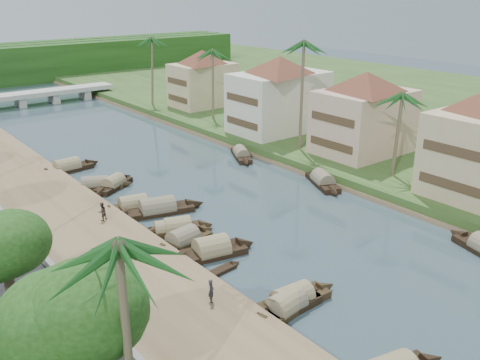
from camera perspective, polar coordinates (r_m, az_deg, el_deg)
ground at (r=44.84m, az=10.07°, el=-7.24°), size 220.00×220.00×0.00m
left_bank at (r=52.15m, az=-19.26°, el=-3.61°), size 10.00×180.00×0.80m
right_bank at (r=70.30m, az=8.47°, el=3.53°), size 16.00×180.00×1.20m
retaining_wall at (r=50.79m, az=-23.82°, el=-3.70°), size 0.40×180.00×1.10m
far_right_fill at (r=99.82m, az=23.44°, el=6.99°), size 60.00×220.00×1.15m
bridge at (r=104.27m, az=-20.88°, el=8.47°), size 28.00×4.00×2.40m
building_mid at (r=65.86m, az=13.11°, el=7.08°), size 14.11×14.11×9.70m
building_far at (r=74.48m, az=4.20°, el=9.20°), size 15.59×15.59×10.20m
building_distant at (r=90.67m, az=-3.99°, el=10.83°), size 12.62×12.62×9.20m
sampan_2 at (r=37.04m, az=5.62°, el=-12.59°), size 7.85×2.13×2.07m
sampan_3 at (r=36.30m, az=4.90°, el=-13.31°), size 7.59×1.93×2.05m
sampan_4 at (r=36.31m, az=4.91°, el=-13.29°), size 7.62×2.71×2.14m
sampan_5 at (r=42.99m, az=-3.04°, el=-7.56°), size 8.03×3.51×2.46m
sampan_6 at (r=44.89m, az=-6.08°, el=-6.41°), size 7.32×2.75×2.15m
sampan_7 at (r=46.79m, az=-7.71°, el=-5.35°), size 6.41×3.76×1.78m
sampan_8 at (r=46.99m, az=-6.68°, el=-5.17°), size 6.79×3.64×2.08m
sampan_9 at (r=51.11m, az=-8.79°, el=-3.13°), size 9.68×4.16×2.38m
sampan_10 at (r=52.34m, az=-11.30°, el=-2.72°), size 7.80×3.17×2.12m
sampan_11 at (r=58.35m, az=-13.34°, el=-0.48°), size 6.75×4.85×2.03m
sampan_12 at (r=58.66m, az=-15.19°, el=-0.53°), size 7.83×4.77×1.94m
sampan_13 at (r=65.12m, az=-17.93°, el=1.24°), size 8.22×2.24×2.23m
sampan_15 at (r=58.40m, az=8.82°, el=-0.13°), size 4.88×8.11×2.19m
sampan_16 at (r=66.90m, az=0.14°, el=2.73°), size 4.92×7.80×1.98m
canoe_1 at (r=40.54m, az=-2.58°, el=-9.90°), size 5.07×1.38×0.81m
canoe_2 at (r=51.73m, az=-12.87°, el=-3.51°), size 5.64×2.15×0.82m
palm_1 at (r=57.55m, az=16.76°, el=8.50°), size 3.20×3.20×10.18m
palm_2 at (r=64.67m, az=6.80°, el=14.04°), size 3.20×3.20×14.42m
palm_3 at (r=80.83m, az=-3.00°, el=13.43°), size 3.20×3.20×11.64m
palm_4 at (r=20.26m, az=-12.71°, el=-7.41°), size 3.20×3.20×11.54m
palm_7 at (r=92.34m, az=-9.62°, el=14.47°), size 3.20×3.20×12.41m
tree_1 at (r=24.43m, az=-17.37°, el=-13.77°), size 5.38×5.38×8.00m
tree_2 at (r=34.07m, az=-23.93°, el=-6.57°), size 4.59×4.59×6.62m
tree_6 at (r=79.24m, az=5.94°, el=10.00°), size 4.09×4.09×7.25m
person_near at (r=35.59m, az=-3.08°, el=-11.70°), size 0.62×0.70×1.63m
person_far at (r=48.58m, az=-14.50°, el=-3.28°), size 0.95×0.84×1.64m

